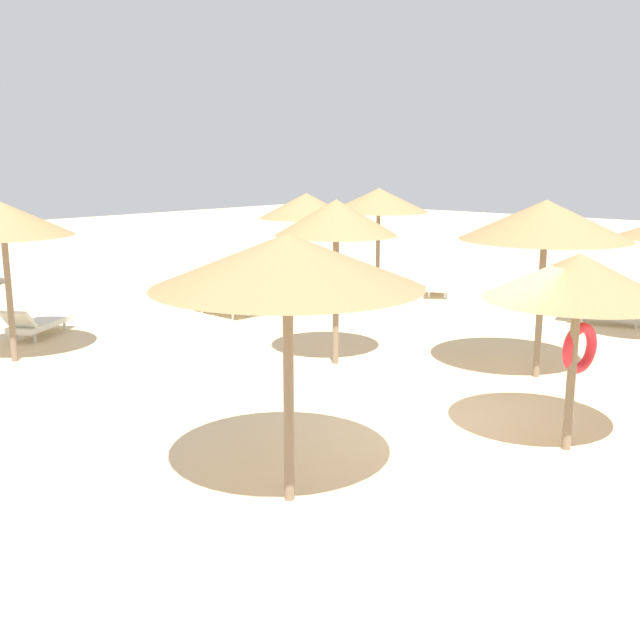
% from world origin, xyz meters
% --- Properties ---
extents(ground_plane, '(80.00, 80.00, 0.00)m').
position_xyz_m(ground_plane, '(0.00, 0.00, 0.00)').
color(ground_plane, beige).
extents(parasol_0, '(2.36, 2.36, 3.03)m').
position_xyz_m(parasol_0, '(4.52, 7.40, 2.71)').
color(parasol_0, '#75604C').
rests_on(parasol_0, ground).
extents(parasol_2, '(2.59, 2.59, 3.07)m').
position_xyz_m(parasol_2, '(-2.58, 8.64, 2.74)').
color(parasol_2, '#75604C').
rests_on(parasol_2, ground).
extents(parasol_3, '(2.93, 2.93, 3.02)m').
position_xyz_m(parasol_3, '(8.47, 8.12, 2.66)').
color(parasol_3, '#75604C').
rests_on(parasol_3, ground).
extents(parasol_4, '(2.29, 2.29, 3.13)m').
position_xyz_m(parasol_4, '(1.41, 3.83, 2.78)').
color(parasol_4, '#75604C').
rests_on(parasol_4, ground).
extents(parasol_6, '(2.44, 2.44, 2.67)m').
position_xyz_m(parasol_6, '(0.15, -1.31, 2.34)').
color(parasol_6, '#75604C').
rests_on(parasol_6, ground).
extents(parasol_8, '(2.96, 2.96, 3.17)m').
position_xyz_m(parasol_8, '(3.10, 0.52, 2.81)').
color(parasol_8, '#75604C').
rests_on(parasol_8, ground).
extents(parasol_9, '(3.00, 3.00, 3.07)m').
position_xyz_m(parasol_9, '(-3.43, 0.47, 2.77)').
color(parasol_9, '#75604C').
rests_on(parasol_9, ground).
extents(lounger_0, '(0.72, 1.92, 0.68)m').
position_xyz_m(lounger_0, '(3.02, 8.71, 0.31)').
color(lounger_0, silver).
rests_on(lounger_0, ground).
extents(lounger_1, '(1.20, 2.02, 0.63)m').
position_xyz_m(lounger_1, '(8.27, 1.27, 0.31)').
color(lounger_1, silver).
rests_on(lounger_1, ground).
extents(lounger_2, '(1.94, 1.48, 0.76)m').
position_xyz_m(lounger_2, '(-1.29, 10.14, 0.32)').
color(lounger_2, silver).
rests_on(lounger_2, ground).
extents(lounger_3, '(1.91, 1.51, 0.80)m').
position_xyz_m(lounger_3, '(9.11, 6.42, 0.32)').
color(lounger_3, silver).
rests_on(lounger_3, ground).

